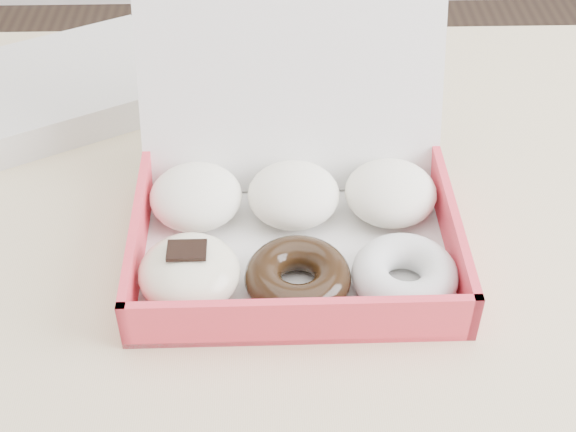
{
  "coord_description": "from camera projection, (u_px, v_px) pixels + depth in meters",
  "views": [
    {
      "loc": [
        -0.12,
        -0.68,
        1.33
      ],
      "look_at": [
        -0.11,
        -0.09,
        0.81
      ],
      "focal_mm": 50.0,
      "sensor_mm": 36.0,
      "label": 1
    }
  ],
  "objects": [
    {
      "name": "donut_box",
      "position": [
        292.0,
        215.0,
        0.82
      ],
      "size": [
        0.33,
        0.31,
        0.23
      ],
      "rotation": [
        0.0,
        0.0,
        0.01
      ],
      "color": "silver",
      "rests_on": "table"
    },
    {
      "name": "newspapers",
      "position": [
        65.0,
        87.0,
        1.03
      ],
      "size": [
        0.33,
        0.31,
        0.04
      ],
      "primitive_type": "cube",
      "rotation": [
        0.0,
        0.0,
        0.48
      ],
      "color": "silver",
      "rests_on": "table"
    },
    {
      "name": "table",
      "position": [
        375.0,
        251.0,
        0.95
      ],
      "size": [
        1.2,
        0.8,
        0.75
      ],
      "color": "#C8B184",
      "rests_on": "ground"
    }
  ]
}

